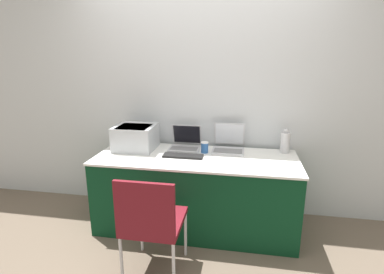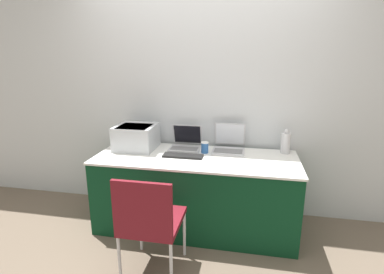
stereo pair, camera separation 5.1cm
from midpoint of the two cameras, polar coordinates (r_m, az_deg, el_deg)
ground_plane at (r=2.87m, az=-0.13°, el=-20.13°), size 14.00×14.00×0.00m
wall_back at (r=3.15m, az=2.70°, el=8.67°), size 8.00×0.05×2.60m
table at (r=2.99m, az=1.22°, el=-10.39°), size 1.91×0.74×0.73m
printer at (r=3.10m, az=-10.14°, el=0.16°), size 0.39×0.38×0.24m
laptop_left at (r=3.07m, az=-0.76°, el=-1.25°), size 0.31×0.30×0.23m
laptop_right at (r=3.03m, az=7.51°, el=-1.51°), size 0.31×0.35×0.27m
external_keyboard at (r=2.84m, az=-1.23°, el=-3.61°), size 0.38×0.12×0.02m
coffee_cup at (r=2.94m, az=2.94°, el=-2.00°), size 0.07×0.07×0.11m
metal_pitcher at (r=3.06m, az=17.89°, el=-0.96°), size 0.09×0.09×0.24m
chair at (r=2.31m, az=-7.43°, el=-15.20°), size 0.43×0.47×0.86m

